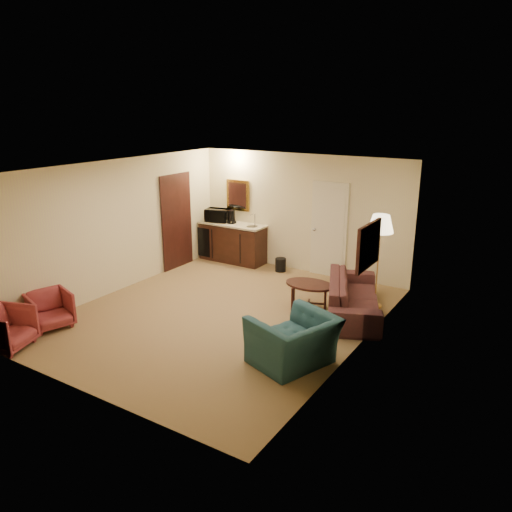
# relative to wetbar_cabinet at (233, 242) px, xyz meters

# --- Properties ---
(ground) EXTENTS (6.00, 6.00, 0.00)m
(ground) POSITION_rel_wetbar_cabinet_xyz_m (1.65, -2.72, -0.46)
(ground) COLOR olive
(ground) RESTS_ON ground
(room_walls) EXTENTS (5.02, 6.01, 2.61)m
(room_walls) POSITION_rel_wetbar_cabinet_xyz_m (1.55, -1.95, 1.26)
(room_walls) COLOR beige
(room_walls) RESTS_ON ground
(wetbar_cabinet) EXTENTS (1.64, 0.58, 0.92)m
(wetbar_cabinet) POSITION_rel_wetbar_cabinet_xyz_m (0.00, 0.00, 0.00)
(wetbar_cabinet) COLOR #351811
(wetbar_cabinet) RESTS_ON ground
(sofa) EXTENTS (1.47, 2.30, 0.87)m
(sofa) POSITION_rel_wetbar_cabinet_xyz_m (3.60, -1.42, -0.03)
(sofa) COLOR black
(sofa) RESTS_ON ground
(teal_armchair) EXTENTS (1.06, 1.30, 0.97)m
(teal_armchair) POSITION_rel_wetbar_cabinet_xyz_m (3.55, -3.62, 0.03)
(teal_armchair) COLOR #1C4546
(teal_armchair) RESTS_ON ground
(rose_chair_near) EXTENTS (0.79, 0.82, 0.68)m
(rose_chair_near) POSITION_rel_wetbar_cabinet_xyz_m (-0.50, -4.67, -0.12)
(rose_chair_near) COLOR #9B3240
(rose_chair_near) RESTS_ON ground
(rose_chair_far) EXTENTS (0.83, 0.86, 0.71)m
(rose_chair_far) POSITION_rel_wetbar_cabinet_xyz_m (-0.39, -5.52, -0.11)
(rose_chair_far) COLOR #9B3240
(rose_chair_far) RESTS_ON ground
(coffee_table) EXTENTS (1.06, 0.91, 0.52)m
(coffee_table) POSITION_rel_wetbar_cabinet_xyz_m (2.87, -1.72, -0.20)
(coffee_table) COLOR black
(coffee_table) RESTS_ON ground
(floor_lamp) EXTENTS (0.48, 0.48, 1.75)m
(floor_lamp) POSITION_rel_wetbar_cabinet_xyz_m (3.84, -0.93, 0.41)
(floor_lamp) COLOR gold
(floor_lamp) RESTS_ON ground
(waste_bin) EXTENTS (0.25, 0.25, 0.30)m
(waste_bin) POSITION_rel_wetbar_cabinet_xyz_m (1.35, -0.07, -0.31)
(waste_bin) COLOR black
(waste_bin) RESTS_ON ground
(microwave) EXTENTS (0.60, 0.41, 0.37)m
(microwave) POSITION_rel_wetbar_cabinet_xyz_m (-0.41, -0.02, 0.65)
(microwave) COLOR black
(microwave) RESTS_ON wetbar_cabinet
(coffee_maker) EXTENTS (0.20, 0.20, 0.31)m
(coffee_maker) POSITION_rel_wetbar_cabinet_xyz_m (-0.02, 0.00, 0.62)
(coffee_maker) COLOR black
(coffee_maker) RESTS_ON wetbar_cabinet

